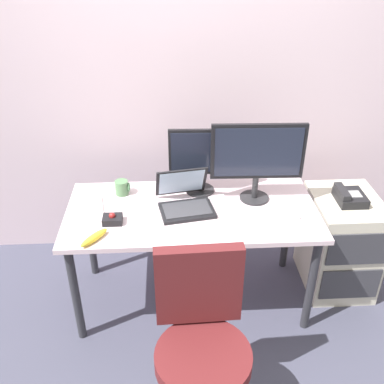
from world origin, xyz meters
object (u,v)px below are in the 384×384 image
object	(u,v)px
office_chair	(201,355)
keyboard	(262,214)
monitor_main	(258,156)
coffee_mug	(122,188)
file_cabinet	(340,242)
desk_phone	(349,197)
paper_notepad	(90,207)
laptop	(185,200)
banana	(94,238)
trackball_mouse	(112,219)
monitor_side	(200,157)

from	to	relation	value
office_chair	keyboard	size ratio (longest dim) A/B	2.28
monitor_main	coffee_mug	bearing A→B (deg)	172.80
file_cabinet	desk_phone	distance (m)	0.37
desk_phone	paper_notepad	xyz separation A→B (m)	(-1.60, -0.04, 0.01)
office_chair	paper_notepad	size ratio (longest dim) A/B	4.61
keyboard	laptop	distance (m)	0.46
office_chair	laptop	size ratio (longest dim) A/B	2.65
file_cabinet	banana	world-z (taller)	banana
monitor_main	paper_notepad	xyz separation A→B (m)	(-1.00, -0.04, -0.29)
desk_phone	trackball_mouse	world-z (taller)	trackball_mouse
keyboard	trackball_mouse	distance (m)	0.86
office_chair	monitor_side	size ratio (longest dim) A/B	2.28
trackball_mouse	banana	distance (m)	0.19
coffee_mug	paper_notepad	world-z (taller)	coffee_mug
trackball_mouse	paper_notepad	world-z (taller)	trackball_mouse
office_chair	paper_notepad	world-z (taller)	office_chair
monitor_side	coffee_mug	world-z (taller)	monitor_side
desk_phone	coffee_mug	xyz separation A→B (m)	(-1.42, 0.11, 0.05)
monitor_side	laptop	world-z (taller)	monitor_side
monitor_main	trackball_mouse	world-z (taller)	monitor_main
file_cabinet	paper_notepad	xyz separation A→B (m)	(-1.61, -0.05, 0.38)
banana	coffee_mug	bearing A→B (deg)	76.73
monitor_side	keyboard	distance (m)	0.51
paper_notepad	laptop	bearing A→B (deg)	-2.54
trackball_mouse	keyboard	bearing A→B (deg)	1.18
file_cabinet	trackball_mouse	bearing A→B (deg)	-171.38
office_chair	coffee_mug	distance (m)	1.16
desk_phone	monitor_main	world-z (taller)	monitor_main
file_cabinet	monitor_side	xyz separation A→B (m)	(-0.94, 0.10, 0.61)
banana	monitor_main	bearing A→B (deg)	22.04
monitor_side	keyboard	xyz separation A→B (m)	(0.34, -0.31, -0.22)
file_cabinet	desk_phone	world-z (taller)	desk_phone
monitor_side	trackball_mouse	xyz separation A→B (m)	(-0.52, -0.32, -0.22)
laptop	desk_phone	bearing A→B (deg)	3.54
office_chair	monitor_main	bearing A→B (deg)	67.08
keyboard	paper_notepad	distance (m)	1.02
coffee_mug	office_chair	bearing A→B (deg)	-67.84
keyboard	paper_notepad	xyz separation A→B (m)	(-1.01, 0.15, -0.01)
keyboard	coffee_mug	distance (m)	0.88
monitor_side	paper_notepad	world-z (taller)	monitor_side
file_cabinet	trackball_mouse	world-z (taller)	trackball_mouse
monitor_main	laptop	xyz separation A→B (m)	(-0.43, -0.07, -0.24)
laptop	paper_notepad	bearing A→B (deg)	177.46
file_cabinet	paper_notepad	world-z (taller)	paper_notepad
desk_phone	trackball_mouse	xyz separation A→B (m)	(-1.45, -0.20, 0.03)
coffee_mug	trackball_mouse	bearing A→B (deg)	-95.75
monitor_side	monitor_main	bearing A→B (deg)	-19.06
laptop	monitor_side	bearing A→B (deg)	60.58
laptop	banana	xyz separation A→B (m)	(-0.50, -0.31, -0.03)
monitor_main	keyboard	xyz separation A→B (m)	(0.01, -0.19, -0.28)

